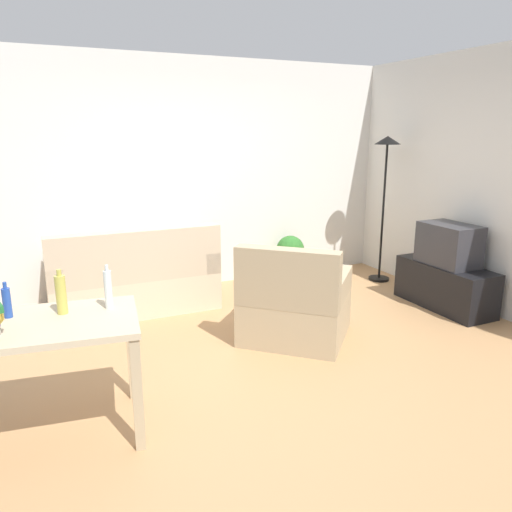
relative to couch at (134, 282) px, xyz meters
name	(u,v)px	position (x,y,z in m)	size (l,w,h in m)	color
ground_plane	(269,355)	(0.83, -1.59, -0.32)	(5.20, 4.40, 0.02)	tan
wall_rear	(189,176)	(0.83, 0.61, 1.04)	(5.20, 0.10, 2.70)	silver
wall_right	(502,184)	(3.43, -1.59, 1.04)	(0.10, 4.40, 2.70)	silver
couch	(134,282)	(0.00, 0.00, 0.00)	(1.71, 0.84, 0.92)	beige
tv_stand	(445,286)	(3.08, -1.31, -0.07)	(0.44, 1.10, 0.48)	black
tv	(449,244)	(3.08, -1.31, 0.39)	(0.41, 0.60, 0.44)	#2D2D33
torchiere_lamp	(386,169)	(3.08, -0.20, 1.11)	(0.32, 0.32, 1.81)	black
desk	(36,340)	(-0.96, -2.04, 0.34)	(1.28, 0.85, 0.76)	#C6B28E
potted_plant	(290,254)	(2.05, 0.31, 0.02)	(0.36, 0.36, 0.57)	brown
armchair	(294,306)	(1.18, -1.38, 0.01)	(1.23, 1.23, 0.92)	tan
bottle_blue	(7,302)	(-1.10, -1.88, 0.55)	(0.05, 0.05, 0.23)	#2347A3
bottle_squat	(61,294)	(-0.79, -1.94, 0.58)	(0.07, 0.07, 0.29)	#BCB24C
bottle_clear	(108,289)	(-0.51, -1.97, 0.58)	(0.05, 0.05, 0.29)	silver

